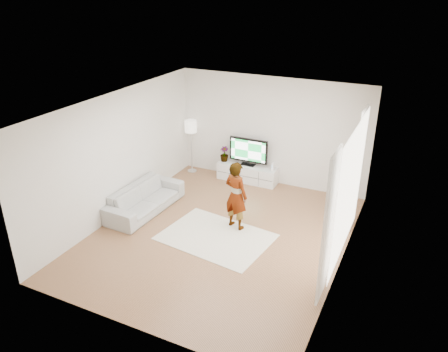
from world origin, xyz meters
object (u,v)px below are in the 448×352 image
at_px(media_console, 247,173).
at_px(rug, 216,237).
at_px(floor_lamp, 191,129).
at_px(television, 248,151).
at_px(sofa, 145,199).
at_px(player, 236,195).

height_order(media_console, rug, media_console).
xyz_separation_m(media_console, floor_lamp, (-1.66, -0.06, 1.02)).
xyz_separation_m(rug, floor_lamp, (-2.16, 2.81, 1.25)).
relative_size(media_console, television, 1.54).
xyz_separation_m(television, rug, (0.49, -2.91, -0.85)).
bearing_deg(rug, media_console, 99.74).
relative_size(rug, sofa, 1.05).
bearing_deg(sofa, player, -81.83).
bearing_deg(television, player, -73.47).
bearing_deg(sofa, floor_lamp, 5.92).
distance_m(player, floor_lamp, 3.30).
distance_m(sofa, floor_lamp, 2.66).
relative_size(media_console, sofa, 0.77).
bearing_deg(media_console, rug, -80.26).
bearing_deg(rug, player, 70.12).
distance_m(rug, player, 0.97).
relative_size(rug, floor_lamp, 1.49).
relative_size(rug, player, 1.45).
bearing_deg(rug, television, 99.65).
bearing_deg(television, rug, -80.35).
bearing_deg(floor_lamp, television, 3.19).
relative_size(media_console, player, 1.06).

